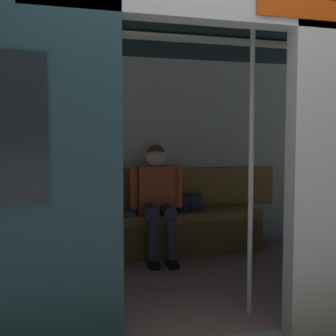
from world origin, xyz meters
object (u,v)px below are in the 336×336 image
object	(u,v)px
bench_seat	(134,225)
book	(128,213)
train_car	(149,111)
person_seated	(157,193)
grab_pole_door	(119,172)
grab_pole_far	(251,168)
handbag	(189,203)

from	to	relation	value
bench_seat	book	distance (m)	0.14
train_car	person_seated	bearing A→B (deg)	-109.48
grab_pole_door	grab_pole_far	distance (m)	0.94
train_car	grab_pole_far	size ratio (longest dim) A/B	3.02
handbag	grab_pole_far	xyz separation A→B (m)	(0.16, 1.77, 0.51)
train_car	grab_pole_door	distance (m)	0.97
person_seated	grab_pole_door	xyz separation A→B (m)	(0.70, 1.67, 0.38)
train_car	person_seated	xyz separation A→B (m)	(-0.31, -0.88, -0.81)
train_car	handbag	distance (m)	1.55
train_car	grab_pole_door	world-z (taller)	train_car
bench_seat	grab_pole_door	world-z (taller)	grab_pole_door
person_seated	grab_pole_door	world-z (taller)	grab_pole_door
grab_pole_door	grab_pole_far	size ratio (longest dim) A/B	1.00
train_car	grab_pole_door	bearing A→B (deg)	63.44
person_seated	grab_pole_far	world-z (taller)	grab_pole_far
grab_pole_far	handbag	bearing A→B (deg)	-95.10
train_car	grab_pole_door	size ratio (longest dim) A/B	3.02
handbag	grab_pole_far	bearing A→B (deg)	84.90
grab_pole_door	handbag	bearing A→B (deg)	-121.45
bench_seat	person_seated	distance (m)	0.41
book	person_seated	bearing A→B (deg)	177.86
bench_seat	person_seated	bearing A→B (deg)	167.55
bench_seat	grab_pole_far	world-z (taller)	grab_pole_far
book	grab_pole_door	distance (m)	1.88
handbag	grab_pole_far	world-z (taller)	grab_pole_far
person_seated	book	bearing A→B (deg)	-13.97
grab_pole_door	train_car	bearing A→B (deg)	-116.56
grab_pole_door	grab_pole_far	bearing A→B (deg)	-178.55
train_car	book	world-z (taller)	train_car
book	grab_pole_door	world-z (taller)	grab_pole_door
person_seated	grab_pole_door	size ratio (longest dim) A/B	0.56
grab_pole_door	grab_pole_far	world-z (taller)	same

